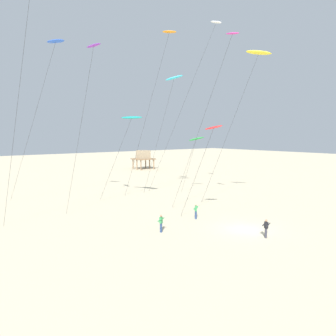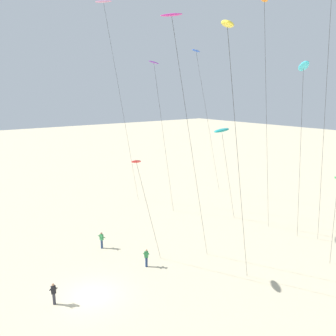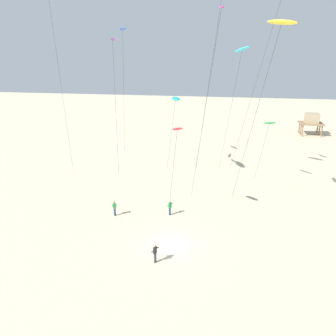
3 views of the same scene
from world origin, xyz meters
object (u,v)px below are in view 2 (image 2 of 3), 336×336
Objects in this scene: kite_pink at (105,9)px; kite_flyer_furthest at (146,257)px; kite_teal at (222,131)px; kite_flyer_nearest at (102,240)px; kite_purple at (155,69)px; kite_red at (137,163)px; kite_cyan at (304,68)px; kite_magenta at (174,28)px; kite_yellow at (228,27)px; kite_blue at (197,54)px; kite_orange at (265,7)px; kite_flyer_middle at (54,293)px.

kite_flyer_furthest is at bearing -16.91° from kite_pink.
kite_teal is 6.89× the size of kite_flyer_nearest.
kite_purple reaches higher than kite_flyer_furthest.
kite_red is 16.10m from kite_cyan.
kite_magenta is 1.06× the size of kite_yellow.
kite_cyan is 21.06m from kite_flyer_furthest.
kite_blue reaches higher than kite_flyer_furthest.
kite_cyan is 10.61× the size of kite_flyer_furthest.
kite_pink is 15.25× the size of kite_flyer_furthest.
kite_magenta is 1.10× the size of kite_purple.
kite_purple reaches higher than kite_teal.
kite_cyan is (20.94, 7.38, -7.27)m from kite_pink.
kite_purple is at bearing -161.90° from kite_cyan.
kite_orange reaches higher than kite_red.
kite_magenta is (5.90, -11.05, 8.06)m from kite_teal.
kite_pink is 11.86m from kite_blue.
kite_red is 0.50× the size of kite_magenta.
kite_blue is (-19.06, 14.81, 1.11)m from kite_yellow.
kite_flyer_middle is at bearing -138.03° from kite_yellow.
kite_yellow is 11.52× the size of kite_flyer_middle.
kite_yellow is at bearing 3.27° from kite_flyer_nearest.
kite_flyer_middle is (-8.77, -7.89, -17.76)m from kite_yellow.
kite_flyer_middle is at bearing -40.52° from kite_pink.
kite_teal is (-2.52, 12.00, 1.55)m from kite_red.
kite_yellow is at bearing 5.85° from kite_red.
kite_flyer_furthest is (8.34, -6.95, -16.69)m from kite_purple.
kite_cyan reaches higher than kite_flyer_nearest.
kite_pink is 1.32× the size of kite_yellow.
kite_orange reaches higher than kite_teal.
kite_purple is (-14.80, -4.84, 0.47)m from kite_cyan.
kite_yellow is at bearing -11.79° from kite_pink.
kite_magenta is 18.92m from kite_flyer_furthest.
kite_pink is at bearing 165.50° from kite_magenta.
kite_yellow is 21.32m from kite_flyer_middle.
kite_blue reaches higher than kite_cyan.
kite_flyer_furthest is (-1.00, 1.43, -8.80)m from kite_red.
kite_red is at bearing -103.88° from kite_orange.
kite_yellow is at bearing -3.50° from kite_flyer_furthest.
kite_flyer_furthest is at bearing -55.68° from kite_blue.
kite_blue is (-16.18, 2.46, 2.65)m from kite_cyan.
kite_magenta is 20.38m from kite_blue.
kite_magenta is at bearing -6.20° from kite_flyer_furthest.
kite_flyer_nearest and kite_flyer_middle have the same top height.
kite_purple is at bearing -167.27° from kite_orange.
kite_red is 6.10× the size of kite_flyer_middle.
kite_flyer_nearest is (2.56, -8.38, -16.69)m from kite_purple.
kite_teal is 9.99m from kite_purple.
kite_teal is 0.57× the size of kite_magenta.
kite_magenta is at bearing -46.22° from kite_blue.
kite_yellow is 19.24m from kite_purple.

